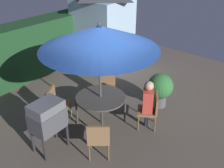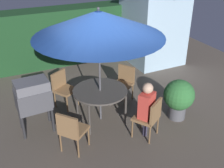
# 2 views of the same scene
# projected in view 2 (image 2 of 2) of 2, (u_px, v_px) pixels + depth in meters

# --- Properties ---
(ground_plane) EXTENTS (11.00, 11.00, 0.00)m
(ground_plane) POSITION_uv_depth(u_px,v_px,m) (109.00, 112.00, 6.69)
(ground_plane) COLOR brown
(hedge_backdrop) EXTENTS (6.55, 0.87, 1.81)m
(hedge_backdrop) POSITION_uv_depth(u_px,v_px,m) (66.00, 35.00, 9.08)
(hedge_backdrop) COLOR #193D1E
(hedge_backdrop) RESTS_ON ground
(garden_shed) EXTENTS (1.76, 1.92, 3.20)m
(garden_shed) POSITION_uv_depth(u_px,v_px,m) (154.00, 12.00, 8.84)
(garden_shed) COLOR #9EBCD1
(garden_shed) RESTS_ON ground
(patio_table) EXTENTS (1.22, 1.22, 0.77)m
(patio_table) POSITION_uv_depth(u_px,v_px,m) (100.00, 92.00, 6.12)
(patio_table) COLOR #47423D
(patio_table) RESTS_ON ground
(patio_umbrella) EXTENTS (2.67, 2.67, 2.59)m
(patio_umbrella) POSITION_uv_depth(u_px,v_px,m) (99.00, 24.00, 5.39)
(patio_umbrella) COLOR #4C4C51
(patio_umbrella) RESTS_ON ground
(bbq_grill) EXTENTS (0.73, 0.54, 1.20)m
(bbq_grill) POSITION_uv_depth(u_px,v_px,m) (33.00, 96.00, 5.71)
(bbq_grill) COLOR #47474C
(bbq_grill) RESTS_ON ground
(chair_near_shed) EXTENTS (0.64, 0.64, 0.90)m
(chair_near_shed) POSITION_uv_depth(u_px,v_px,m) (150.00, 116.00, 5.64)
(chair_near_shed) COLOR olive
(chair_near_shed) RESTS_ON ground
(chair_far_side) EXTENTS (0.64, 0.64, 0.90)m
(chair_far_side) POSITION_uv_depth(u_px,v_px,m) (124.00, 81.00, 7.02)
(chair_far_side) COLOR olive
(chair_far_side) RESTS_ON ground
(chair_toward_hedge) EXTENTS (0.64, 0.64, 0.90)m
(chair_toward_hedge) POSITION_uv_depth(u_px,v_px,m) (63.00, 87.00, 6.75)
(chair_toward_hedge) COLOR olive
(chair_toward_hedge) RESTS_ON ground
(chair_toward_house) EXTENTS (0.65, 0.65, 0.90)m
(chair_toward_house) POSITION_uv_depth(u_px,v_px,m) (72.00, 129.00, 5.25)
(chair_toward_house) COLOR olive
(chair_toward_house) RESTS_ON ground
(potted_plant_by_shed) EXTENTS (0.70, 0.70, 0.96)m
(potted_plant_by_shed) POSITION_uv_depth(u_px,v_px,m) (179.00, 97.00, 6.25)
(potted_plant_by_shed) COLOR #4C4C51
(potted_plant_by_shed) RESTS_ON ground
(person_in_red) EXTENTS (0.42, 0.39, 1.26)m
(person_in_red) POSITION_uv_depth(u_px,v_px,m) (147.00, 104.00, 5.55)
(person_in_red) COLOR #CC3D33
(person_in_red) RESTS_ON ground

